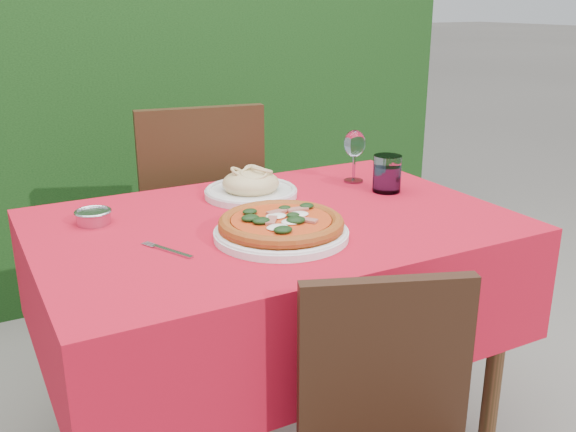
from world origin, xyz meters
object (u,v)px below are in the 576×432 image
water_glass (387,175)px  pasta_plate (251,187)px  pizza_plate (281,227)px  wine_glass (355,146)px  fork (172,251)px  steel_ramekin (93,218)px  chair_far (198,215)px

water_glass → pasta_plate: bearing=158.7°
pizza_plate → wine_glass: bearing=37.7°
pasta_plate → fork: 0.49m
pizza_plate → steel_ramekin: 0.51m
chair_far → steel_ramekin: chair_far is taller
water_glass → fork: bearing=-167.0°
steel_ramekin → wine_glass: bearing=1.3°
pasta_plate → fork: size_ratio=1.62×
pasta_plate → steel_ramekin: bearing=-176.3°
pizza_plate → water_glass: size_ratio=3.31×
pasta_plate → chair_far: bearing=91.2°
water_glass → steel_ramekin: 0.88m
pasta_plate → wine_glass: wine_glass is taller
chair_far → fork: size_ratio=5.61×
water_glass → wine_glass: size_ratio=0.67×
chair_far → pizza_plate: 0.84m
water_glass → wine_glass: (-0.03, 0.14, 0.07)m
water_glass → wine_glass: bearing=100.7°
chair_far → steel_ramekin: 0.70m
pizza_plate → water_glass: water_glass is taller
fork → steel_ramekin: steel_ramekin is taller
wine_glass → steel_ramekin: (-0.84, -0.02, -0.10)m
pizza_plate → pasta_plate: pasta_plate is taller
pasta_plate → fork: pasta_plate is taller
wine_glass → chair_far: bearing=129.4°
chair_far → wine_glass: size_ratio=5.67×
chair_far → wine_glass: chair_far is taller
chair_far → steel_ramekin: bearing=54.3°
water_glass → wine_glass: wine_glass is taller
fork → steel_ramekin: (-0.12, 0.30, 0.01)m
pizza_plate → steel_ramekin: pizza_plate is taller
wine_glass → pizza_plate: bearing=-142.3°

